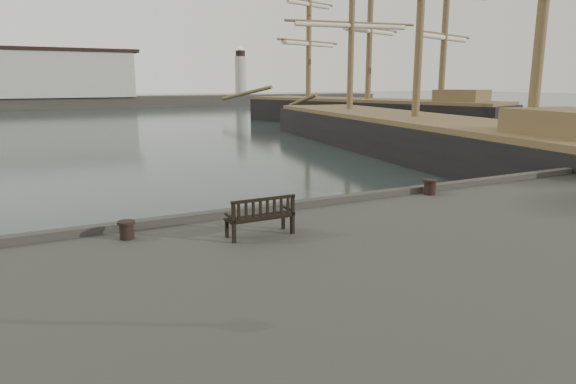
% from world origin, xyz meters
% --- Properties ---
extents(ground, '(400.00, 400.00, 0.00)m').
position_xyz_m(ground, '(0.00, 0.00, 0.00)').
color(ground, black).
rests_on(ground, ground).
extents(breakwater, '(140.00, 9.50, 12.20)m').
position_xyz_m(breakwater, '(-4.56, 92.00, 4.30)').
color(breakwater, '#383530').
rests_on(breakwater, ground).
extents(bench, '(1.49, 0.52, 0.86)m').
position_xyz_m(bench, '(-0.79, -2.01, 1.83)').
color(bench, black).
rests_on(bench, quay).
extents(bollard_left, '(0.38, 0.38, 0.39)m').
position_xyz_m(bollard_left, '(-3.40, -0.88, 1.76)').
color(bollard_left, black).
rests_on(bollard_left, quay).
extents(bollard_right, '(0.55, 0.55, 0.45)m').
position_xyz_m(bollard_right, '(5.42, -0.56, 1.79)').
color(bollard_right, black).
rests_on(bollard_right, quay).
extents(tall_ship_main, '(13.22, 37.81, 27.83)m').
position_xyz_m(tall_ship_main, '(18.80, 15.31, 0.71)').
color(tall_ship_main, black).
rests_on(tall_ship_main, ground).
extents(tall_ship_far, '(16.45, 31.51, 26.61)m').
position_xyz_m(tall_ship_far, '(29.42, 35.14, 0.87)').
color(tall_ship_far, black).
rests_on(tall_ship_far, ground).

